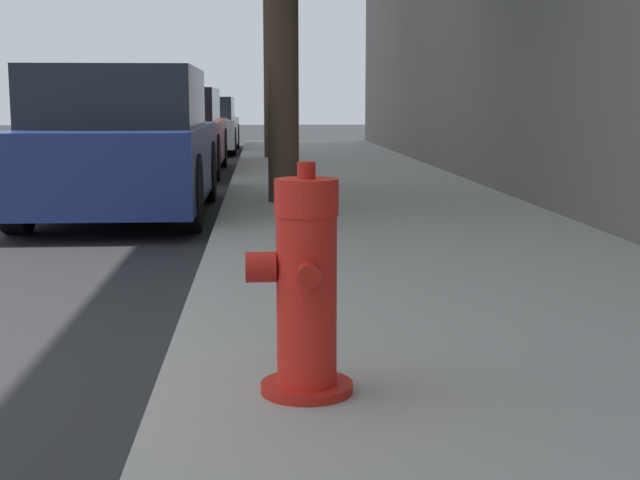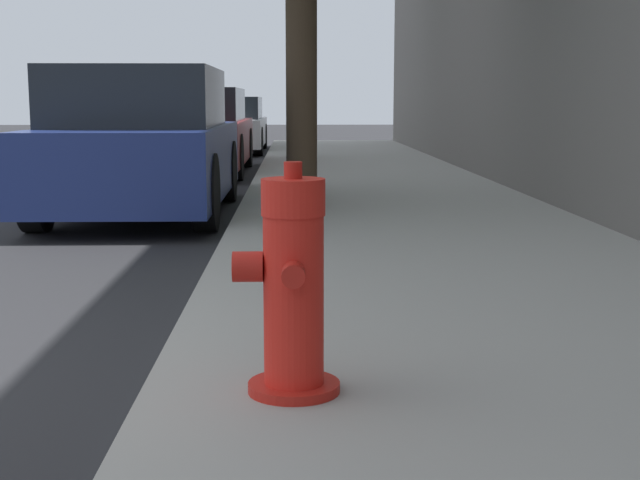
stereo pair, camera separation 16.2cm
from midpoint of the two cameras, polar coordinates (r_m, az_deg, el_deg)
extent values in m
cube|color=#99968E|center=(3.52, 16.43, -9.52)|extent=(3.10, 40.00, 0.13)
cylinder|color=red|center=(3.21, -0.21, -9.39)|extent=(0.33, 0.33, 0.04)
cylinder|color=red|center=(3.13, -0.21, -3.86)|extent=(0.21, 0.21, 0.60)
cylinder|color=red|center=(3.07, -0.21, 2.76)|extent=(0.22, 0.22, 0.13)
cylinder|color=red|center=(3.06, -0.21, 4.49)|extent=(0.06, 0.06, 0.06)
cylinder|color=red|center=(2.95, -0.14, -2.24)|extent=(0.08, 0.09, 0.08)
cylinder|color=red|center=(3.25, -0.27, -1.22)|extent=(0.08, 0.09, 0.08)
cylinder|color=red|center=(3.10, -3.15, -1.72)|extent=(0.11, 0.11, 0.11)
cube|color=navy|center=(9.24, -10.74, 4.98)|extent=(1.66, 3.91, 0.71)
cube|color=black|center=(9.06, -11.01, 8.96)|extent=(1.53, 2.15, 0.57)
cylinder|color=black|center=(10.58, -13.69, 4.28)|extent=(0.20, 0.70, 0.70)
cylinder|color=black|center=(10.37, -5.55, 4.40)|extent=(0.20, 0.70, 0.70)
cylinder|color=black|center=(8.23, -17.19, 2.88)|extent=(0.20, 0.70, 0.70)
cylinder|color=black|center=(7.96, -6.73, 3.02)|extent=(0.20, 0.70, 0.70)
cube|color=maroon|center=(14.47, -7.96, 6.29)|extent=(1.78, 4.34, 0.66)
cube|color=black|center=(14.28, -8.09, 8.58)|extent=(1.64, 2.38, 0.51)
cylinder|color=black|center=(15.91, -10.33, 5.83)|extent=(0.20, 0.68, 0.68)
cylinder|color=black|center=(15.75, -4.46, 5.92)|extent=(0.20, 0.68, 0.68)
cylinder|color=black|center=(13.27, -12.08, 5.19)|extent=(0.20, 0.68, 0.68)
cylinder|color=black|center=(13.07, -5.05, 5.30)|extent=(0.20, 0.68, 0.68)
cube|color=silver|center=(20.32, -5.98, 6.91)|extent=(1.83, 4.26, 0.59)
cube|color=black|center=(20.14, -6.04, 8.42)|extent=(1.69, 2.34, 0.48)
cylinder|color=black|center=(21.72, -7.92, 6.58)|extent=(0.20, 0.60, 0.60)
cylinder|color=black|center=(21.60, -3.48, 6.64)|extent=(0.20, 0.60, 0.60)
cylinder|color=black|center=(19.10, -8.79, 6.25)|extent=(0.20, 0.60, 0.60)
cylinder|color=black|center=(18.96, -3.74, 6.32)|extent=(0.20, 0.60, 0.60)
cylinder|color=#423323|center=(9.13, -0.68, 11.48)|extent=(0.32, 0.32, 2.87)
cylinder|color=#423323|center=(16.31, -1.15, 11.25)|extent=(0.30, 0.30, 3.37)
camera|label=1|loc=(0.08, -88.92, 0.17)|focal=50.00mm
camera|label=2|loc=(0.08, 91.08, -0.17)|focal=50.00mm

